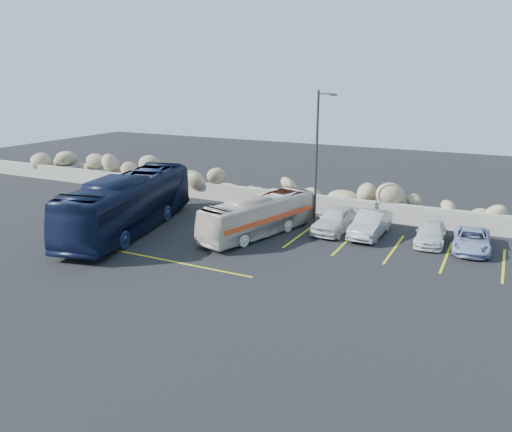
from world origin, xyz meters
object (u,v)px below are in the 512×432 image
at_px(tour_coach, 129,203).
at_px(car_c, 431,234).
at_px(vintage_bus, 259,216).
at_px(car_d, 471,240).
at_px(car_b, 370,224).
at_px(car_a, 336,220).
at_px(lamppost, 317,154).

xyz_separation_m(tour_coach, car_c, (16.11, 5.57, -1.11)).
height_order(vintage_bus, car_d, vintage_bus).
distance_m(tour_coach, car_c, 17.08).
bearing_deg(car_b, car_a, -175.74).
relative_size(tour_coach, car_c, 3.21).
bearing_deg(lamppost, tour_coach, -146.14).
height_order(car_c, car_d, car_d).
distance_m(lamppost, car_a, 4.03).
bearing_deg(car_a, vintage_bus, -139.77).
distance_m(car_b, car_d, 5.33).
height_order(car_a, car_d, car_a).
bearing_deg(car_b, vintage_bus, -153.06).
height_order(lamppost, car_d, lamppost).
xyz_separation_m(vintage_bus, car_d, (11.05, 2.65, -0.58)).
bearing_deg(tour_coach, car_b, 9.84).
relative_size(car_a, car_d, 1.08).
height_order(vintage_bus, car_a, vintage_bus).
xyz_separation_m(lamppost, car_b, (3.61, -0.86, -3.60)).
bearing_deg(car_a, tour_coach, -148.72).
bearing_deg(lamppost, car_d, -5.65).
distance_m(tour_coach, car_a, 12.09).
xyz_separation_m(car_a, car_c, (5.25, 0.32, -0.19)).
relative_size(vintage_bus, car_b, 1.92).
relative_size(tour_coach, car_b, 2.81).
xyz_separation_m(vintage_bus, car_a, (3.73, 2.59, -0.40)).
height_order(vintage_bus, tour_coach, tour_coach).
bearing_deg(car_c, lamppost, 171.62).
xyz_separation_m(tour_coach, car_d, (18.17, 5.31, -1.10)).
distance_m(vintage_bus, car_d, 11.38).
bearing_deg(lamppost, car_a, -30.12).
bearing_deg(car_b, car_d, 1.58).
xyz_separation_m(car_b, car_d, (5.33, -0.03, -0.15)).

